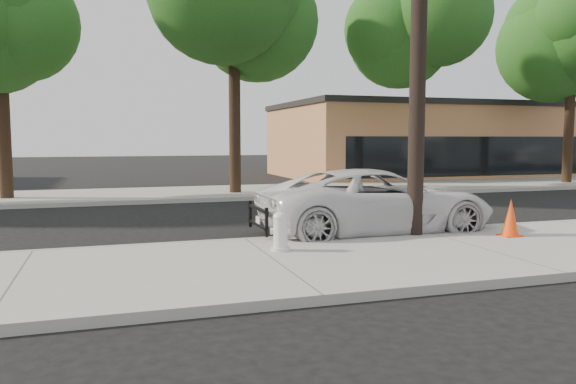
{
  "coord_description": "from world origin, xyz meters",
  "views": [
    {
      "loc": [
        -2.65,
        -13.22,
        2.2
      ],
      "look_at": [
        1.2,
        -1.27,
        1.0
      ],
      "focal_mm": 35.0,
      "sensor_mm": 36.0,
      "label": 1
    }
  ],
  "objects_px": {
    "utility_pole": "(419,18)",
    "fire_hydrant": "(280,232)",
    "traffic_cone": "(511,218)",
    "police_cruiser": "(376,202)"
  },
  "relations": [
    {
      "from": "utility_pole",
      "to": "fire_hydrant",
      "type": "height_order",
      "value": "utility_pole"
    },
    {
      "from": "fire_hydrant",
      "to": "traffic_cone",
      "type": "xyz_separation_m",
      "value": [
        5.07,
        -0.0,
        0.03
      ]
    },
    {
      "from": "utility_pole",
      "to": "fire_hydrant",
      "type": "relative_size",
      "value": 12.51
    },
    {
      "from": "police_cruiser",
      "to": "fire_hydrant",
      "type": "xyz_separation_m",
      "value": [
        -2.88,
        -1.87,
        -0.26
      ]
    },
    {
      "from": "fire_hydrant",
      "to": "utility_pole",
      "type": "bearing_deg",
      "value": 33.72
    },
    {
      "from": "police_cruiser",
      "to": "traffic_cone",
      "type": "relative_size",
      "value": 6.89
    },
    {
      "from": "utility_pole",
      "to": "police_cruiser",
      "type": "xyz_separation_m",
      "value": [
        -0.38,
        1.05,
        -3.94
      ]
    },
    {
      "from": "police_cruiser",
      "to": "traffic_cone",
      "type": "distance_m",
      "value": 2.89
    },
    {
      "from": "police_cruiser",
      "to": "fire_hydrant",
      "type": "bearing_deg",
      "value": 122.98
    },
    {
      "from": "police_cruiser",
      "to": "traffic_cone",
      "type": "xyz_separation_m",
      "value": [
        2.19,
        -1.87,
        -0.22
      ]
    }
  ]
}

